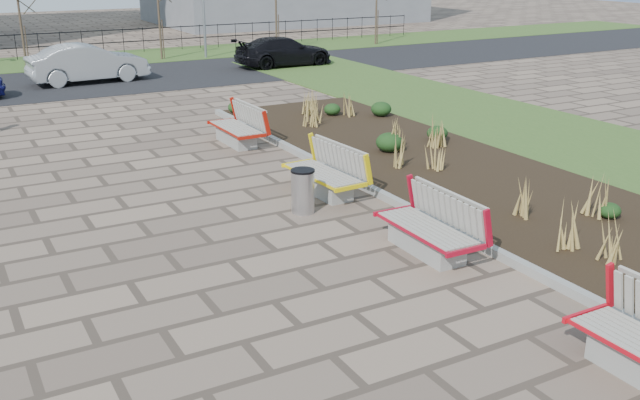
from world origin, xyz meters
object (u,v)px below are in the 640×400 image
car_silver (88,63)px  bench_b (427,225)px  car_black (284,51)px  bench_c (323,171)px  litter_bin (303,192)px  bench_d (236,126)px

car_silver → bench_b: bearing=-179.5°
car_silver → car_black: car_silver is taller
bench_c → litter_bin: bench_c is taller
bench_b → bench_d: bearing=90.7°
bench_d → car_silver: bearing=95.8°
bench_b → car_silver: car_silver is taller
car_silver → car_black: (8.44, 0.10, -0.10)m
bench_c → car_black: bearing=62.7°
bench_b → litter_bin: bench_b is taller
bench_d → car_black: size_ratio=0.48×
bench_c → bench_b: bearing=-93.7°
car_silver → car_black: bearing=-92.7°
bench_b → car_black: (7.11, 19.81, 0.16)m
bench_d → car_silver: car_silver is taller
car_black → litter_bin: bearing=153.5°
bench_d → bench_c: bearing=-90.8°
bench_c → litter_bin: size_ratio=2.48×
car_silver → litter_bin: bearing=178.2°
car_black → bench_c: bearing=155.0°
bench_d → car_silver: (-1.34, 11.49, 0.25)m
bench_c → bench_d: 4.68m
litter_bin → car_silver: 16.98m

